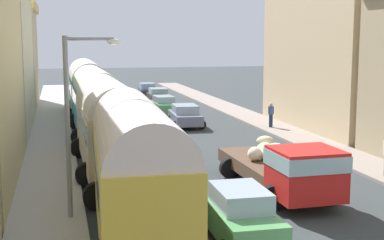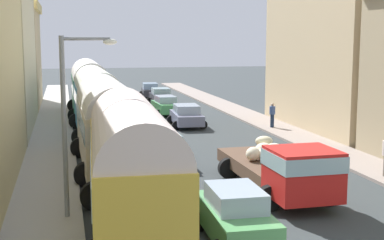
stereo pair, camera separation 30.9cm
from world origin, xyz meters
name	(u,v)px [view 1 (the left image)]	position (x,y,z in m)	size (l,w,h in m)	color
ground_plane	(162,127)	(0.00, 27.00, 0.00)	(154.00, 154.00, 0.00)	#343A3C
sidewalk_left	(52,130)	(-7.25, 27.00, 0.07)	(2.50, 70.00, 0.14)	#B1AEA5
sidewalk_right	(262,122)	(7.25, 27.00, 0.07)	(2.50, 70.00, 0.14)	gray
building_left_3	(7,56)	(-10.92, 40.44, 4.50)	(5.33, 10.24, 8.94)	tan
building_right_2	(335,48)	(10.94, 23.65, 5.30)	(5.37, 12.95, 10.56)	tan
parked_bus_0	(135,162)	(-4.60, 6.50, 2.32)	(3.47, 9.39, 4.16)	gold
parked_bus_1	(108,120)	(-4.60, 15.50, 2.30)	(3.33, 9.26, 4.15)	beige
parked_bus_2	(95,98)	(-4.60, 24.50, 2.33)	(3.30, 9.97, 4.18)	teal
parked_bus_3	(87,86)	(-4.60, 33.50, 2.37)	(3.39, 9.93, 4.29)	#2A8F69
cargo_truck_0	(285,167)	(1.46, 9.40, 1.15)	(3.21, 7.72, 2.18)	red
car_0	(185,116)	(1.59, 26.76, 0.75)	(2.49, 4.27, 1.49)	slate
car_1	(164,105)	(1.26, 32.85, 0.75)	(2.26, 4.10, 1.49)	#489A53
car_2	(158,97)	(1.98, 39.12, 0.78)	(2.37, 3.96, 1.54)	black
car_3	(147,91)	(1.99, 45.46, 0.75)	(2.33, 3.78, 1.51)	#2D2C32
car_4	(240,216)	(-1.73, 5.27, 0.83)	(2.26, 4.02, 1.67)	#549E59
car_5	(165,148)	(-1.88, 16.11, 0.74)	(2.21, 4.28, 1.46)	gray
car_6	(126,104)	(-1.56, 33.63, 0.84)	(2.35, 4.08, 1.69)	#AD2C31
car_7	(115,97)	(-1.80, 40.17, 0.73)	(2.16, 4.21, 1.45)	#B82F2D
pedestrian_1	(271,114)	(6.85, 24.33, 0.99)	(0.42, 0.42, 1.75)	#1B2A42
streetlamp_near	(76,111)	(-6.24, 8.49, 3.65)	(1.82, 0.28, 6.04)	gray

